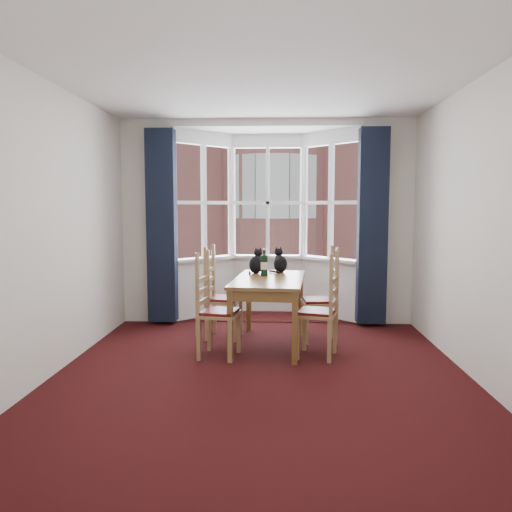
# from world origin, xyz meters

# --- Properties ---
(floor) EXTENTS (4.50, 4.50, 0.00)m
(floor) POSITION_xyz_m (0.00, 0.00, 0.00)
(floor) COLOR black
(floor) RESTS_ON ground
(ceiling) EXTENTS (4.50, 4.50, 0.00)m
(ceiling) POSITION_xyz_m (0.00, 0.00, 2.80)
(ceiling) COLOR white
(ceiling) RESTS_ON floor
(wall_left) EXTENTS (0.00, 4.50, 4.50)m
(wall_left) POSITION_xyz_m (-2.00, 0.00, 1.40)
(wall_left) COLOR silver
(wall_left) RESTS_ON floor
(wall_right) EXTENTS (0.00, 4.50, 4.50)m
(wall_right) POSITION_xyz_m (2.00, 0.00, 1.40)
(wall_right) COLOR silver
(wall_right) RESTS_ON floor
(wall_near) EXTENTS (4.00, 0.00, 4.00)m
(wall_near) POSITION_xyz_m (0.00, -2.25, 1.40)
(wall_near) COLOR silver
(wall_near) RESTS_ON floor
(wall_back_pier_left) EXTENTS (0.70, 0.12, 2.80)m
(wall_back_pier_left) POSITION_xyz_m (-1.65, 2.25, 1.40)
(wall_back_pier_left) COLOR silver
(wall_back_pier_left) RESTS_ON floor
(wall_back_pier_right) EXTENTS (0.70, 0.12, 2.80)m
(wall_back_pier_right) POSITION_xyz_m (1.65, 2.25, 1.40)
(wall_back_pier_right) COLOR silver
(wall_back_pier_right) RESTS_ON floor
(bay_window) EXTENTS (2.76, 0.94, 2.80)m
(bay_window) POSITION_xyz_m (0.00, 2.75, 1.40)
(bay_window) COLOR white
(bay_window) RESTS_ON floor
(curtain_left) EXTENTS (0.38, 0.22, 2.60)m
(curtain_left) POSITION_xyz_m (-1.42, 2.07, 1.35)
(curtain_left) COLOR black
(curtain_left) RESTS_ON floor
(curtain_right) EXTENTS (0.38, 0.22, 2.60)m
(curtain_right) POSITION_xyz_m (1.42, 2.07, 1.35)
(curtain_right) COLOR black
(curtain_right) RESTS_ON floor
(dining_table) EXTENTS (0.90, 1.51, 0.79)m
(dining_table) POSITION_xyz_m (0.06, 1.05, 0.70)
(dining_table) COLOR brown
(dining_table) RESTS_ON floor
(chair_left_near) EXTENTS (0.47, 0.48, 0.92)m
(chair_left_near) POSITION_xyz_m (-0.56, 0.60, 0.47)
(chair_left_near) COLOR #9F7D4D
(chair_left_near) RESTS_ON floor
(chair_left_far) EXTENTS (0.46, 0.47, 0.92)m
(chair_left_far) POSITION_xyz_m (-0.59, 1.38, 0.47)
(chair_left_far) COLOR #9F7D4D
(chair_left_far) RESTS_ON floor
(chair_right_near) EXTENTS (0.50, 0.51, 0.92)m
(chair_right_near) POSITION_xyz_m (0.67, 0.61, 0.47)
(chair_right_near) COLOR #9F7D4D
(chair_right_near) RESTS_ON floor
(chair_right_far) EXTENTS (0.43, 0.45, 0.92)m
(chair_right_far) POSITION_xyz_m (0.75, 1.31, 0.47)
(chair_right_far) COLOR #9F7D4D
(chair_right_far) RESTS_ON floor
(cat_left) EXTENTS (0.23, 0.27, 0.33)m
(cat_left) POSITION_xyz_m (-0.11, 1.47, 0.92)
(cat_left) COLOR black
(cat_left) RESTS_ON dining_table
(cat_right) EXTENTS (0.23, 0.27, 0.33)m
(cat_right) POSITION_xyz_m (0.19, 1.57, 0.92)
(cat_right) COLOR black
(cat_right) RESTS_ON dining_table
(wine_bottle) EXTENTS (0.08, 0.08, 0.32)m
(wine_bottle) POSITION_xyz_m (-0.00, 1.23, 0.94)
(wine_bottle) COLOR black
(wine_bottle) RESTS_ON dining_table
(candle_tall) EXTENTS (0.06, 0.06, 0.11)m
(candle_tall) POSITION_xyz_m (-0.79, 2.60, 0.93)
(candle_tall) COLOR white
(candle_tall) RESTS_ON bay_window
(street) EXTENTS (80.00, 80.00, 0.00)m
(street) POSITION_xyz_m (0.00, 32.25, -6.00)
(street) COLOR #333335
(street) RESTS_ON ground
(tenement_building) EXTENTS (18.40, 7.80, 15.20)m
(tenement_building) POSITION_xyz_m (0.00, 14.01, 1.60)
(tenement_building) COLOR #9D5A51
(tenement_building) RESTS_ON street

